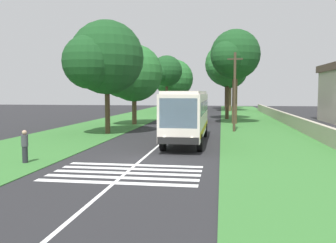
{
  "coord_description": "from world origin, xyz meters",
  "views": [
    {
      "loc": [
        -18.42,
        -4.26,
        3.66
      ],
      "look_at": [
        6.58,
        -0.54,
        1.6
      ],
      "focal_mm": 38.52,
      "sensor_mm": 36.0,
      "label": 1
    }
  ],
  "objects_px": {
    "roadside_tree_right_1": "(227,66)",
    "pedestrian": "(25,146)",
    "roadside_tree_right_0": "(225,69)",
    "roadside_tree_right_2": "(229,72)",
    "roadside_tree_left_0": "(166,72)",
    "roadside_tree_left_3": "(105,60)",
    "coach_bus": "(187,113)",
    "roadside_tree_right_3": "(234,56)",
    "trailing_car_0": "(199,116)",
    "roadside_tree_left_1": "(132,75)",
    "trailing_car_1": "(176,113)",
    "roadside_tree_left_2": "(173,80)",
    "utility_pole": "(235,91)"
  },
  "relations": [
    {
      "from": "roadside_tree_left_0",
      "to": "pedestrian",
      "type": "bearing_deg",
      "value": 179.51
    },
    {
      "from": "roadside_tree_left_3",
      "to": "roadside_tree_right_1",
      "type": "relative_size",
      "value": 0.94
    },
    {
      "from": "roadside_tree_left_0",
      "to": "roadside_tree_right_1",
      "type": "distance_m",
      "value": 16.0
    },
    {
      "from": "roadside_tree_left_2",
      "to": "pedestrian",
      "type": "height_order",
      "value": "roadside_tree_left_2"
    },
    {
      "from": "roadside_tree_right_0",
      "to": "pedestrian",
      "type": "bearing_deg",
      "value": 170.36
    },
    {
      "from": "trailing_car_1",
      "to": "roadside_tree_left_3",
      "type": "distance_m",
      "value": 21.2
    },
    {
      "from": "roadside_tree_right_0",
      "to": "roadside_tree_right_1",
      "type": "relative_size",
      "value": 1.2
    },
    {
      "from": "trailing_car_1",
      "to": "roadside_tree_right_0",
      "type": "distance_m",
      "value": 30.9
    },
    {
      "from": "trailing_car_0",
      "to": "roadside_tree_right_3",
      "type": "distance_m",
      "value": 8.56
    },
    {
      "from": "roadside_tree_left_1",
      "to": "roadside_tree_right_0",
      "type": "height_order",
      "value": "roadside_tree_right_0"
    },
    {
      "from": "roadside_tree_right_1",
      "to": "pedestrian",
      "type": "xyz_separation_m",
      "value": [
        -32.76,
        10.62,
        -6.35
      ]
    },
    {
      "from": "roadside_tree_left_2",
      "to": "pedestrian",
      "type": "bearing_deg",
      "value": 179.45
    },
    {
      "from": "trailing_car_0",
      "to": "roadside_tree_left_0",
      "type": "xyz_separation_m",
      "value": [
        17.28,
        6.85,
        6.51
      ]
    },
    {
      "from": "roadside_tree_left_3",
      "to": "utility_pole",
      "type": "relative_size",
      "value": 1.36
    },
    {
      "from": "roadside_tree_left_0",
      "to": "roadside_tree_left_1",
      "type": "relative_size",
      "value": 1.11
    },
    {
      "from": "roadside_tree_left_3",
      "to": "utility_pole",
      "type": "bearing_deg",
      "value": -73.63
    },
    {
      "from": "roadside_tree_left_2",
      "to": "roadside_tree_left_3",
      "type": "bearing_deg",
      "value": 179.12
    },
    {
      "from": "coach_bus",
      "to": "pedestrian",
      "type": "distance_m",
      "value": 11.79
    },
    {
      "from": "roadside_tree_left_1",
      "to": "roadside_tree_right_0",
      "type": "xyz_separation_m",
      "value": [
        39.82,
        -10.58,
        3.07
      ]
    },
    {
      "from": "utility_pole",
      "to": "roadside_tree_left_2",
      "type": "bearing_deg",
      "value": 16.14
    },
    {
      "from": "roadside_tree_left_0",
      "to": "roadside_tree_left_2",
      "type": "xyz_separation_m",
      "value": [
        8.3,
        -0.13,
        -1.07
      ]
    },
    {
      "from": "trailing_car_1",
      "to": "roadside_tree_right_3",
      "type": "xyz_separation_m",
      "value": [
        -8.13,
        -7.7,
        7.1
      ]
    },
    {
      "from": "roadside_tree_right_0",
      "to": "roadside_tree_right_2",
      "type": "bearing_deg",
      "value": -174.39
    },
    {
      "from": "trailing_car_0",
      "to": "roadside_tree_right_0",
      "type": "distance_m",
      "value": 35.7
    },
    {
      "from": "roadside_tree_right_0",
      "to": "pedestrian",
      "type": "xyz_separation_m",
      "value": [
        -62.4,
        10.59,
        -7.78
      ]
    },
    {
      "from": "roadside_tree_left_3",
      "to": "utility_pole",
      "type": "xyz_separation_m",
      "value": [
        3.3,
        -11.24,
        -2.66
      ]
    },
    {
      "from": "roadside_tree_left_3",
      "to": "roadside_tree_right_0",
      "type": "bearing_deg",
      "value": -12.3
    },
    {
      "from": "coach_bus",
      "to": "roadside_tree_right_3",
      "type": "height_order",
      "value": "roadside_tree_right_3"
    },
    {
      "from": "roadside_tree_right_0",
      "to": "roadside_tree_right_3",
      "type": "xyz_separation_m",
      "value": [
        -37.14,
        -0.72,
        -0.92
      ]
    },
    {
      "from": "trailing_car_1",
      "to": "roadside_tree_left_1",
      "type": "height_order",
      "value": "roadside_tree_left_1"
    },
    {
      "from": "roadside_tree_left_3",
      "to": "roadside_tree_left_1",
      "type": "bearing_deg",
      "value": -0.69
    },
    {
      "from": "roadside_tree_left_2",
      "to": "roadside_tree_left_3",
      "type": "height_order",
      "value": "roadside_tree_left_2"
    },
    {
      "from": "trailing_car_1",
      "to": "coach_bus",
      "type": "bearing_deg",
      "value": -170.93
    },
    {
      "from": "coach_bus",
      "to": "pedestrian",
      "type": "bearing_deg",
      "value": 140.18
    },
    {
      "from": "roadside_tree_left_2",
      "to": "roadside_tree_right_1",
      "type": "distance_m",
      "value": 22.97
    },
    {
      "from": "roadside_tree_right_0",
      "to": "utility_pole",
      "type": "distance_m",
      "value": 46.03
    },
    {
      "from": "trailing_car_0",
      "to": "utility_pole",
      "type": "distance_m",
      "value": 12.21
    },
    {
      "from": "roadside_tree_right_2",
      "to": "utility_pole",
      "type": "relative_size",
      "value": 1.51
    },
    {
      "from": "trailing_car_1",
      "to": "roadside_tree_left_3",
      "type": "relative_size",
      "value": 0.44
    },
    {
      "from": "roadside_tree_right_0",
      "to": "roadside_tree_right_1",
      "type": "height_order",
      "value": "roadside_tree_right_0"
    },
    {
      "from": "trailing_car_1",
      "to": "utility_pole",
      "type": "bearing_deg",
      "value": -155.81
    },
    {
      "from": "roadside_tree_left_1",
      "to": "roadside_tree_right_1",
      "type": "height_order",
      "value": "roadside_tree_right_1"
    },
    {
      "from": "pedestrian",
      "to": "trailing_car_0",
      "type": "bearing_deg",
      "value": -14.61
    },
    {
      "from": "roadside_tree_left_0",
      "to": "roadside_tree_left_3",
      "type": "height_order",
      "value": "roadside_tree_left_0"
    },
    {
      "from": "trailing_car_1",
      "to": "roadside_tree_right_2",
      "type": "relative_size",
      "value": 0.39
    },
    {
      "from": "roadside_tree_right_1",
      "to": "roadside_tree_right_3",
      "type": "bearing_deg",
      "value": -174.71
    },
    {
      "from": "roadside_tree_left_2",
      "to": "roadside_tree_left_3",
      "type": "relative_size",
      "value": 1.02
    },
    {
      "from": "coach_bus",
      "to": "utility_pole",
      "type": "bearing_deg",
      "value": -25.46
    },
    {
      "from": "roadside_tree_left_2",
      "to": "utility_pole",
      "type": "height_order",
      "value": "roadside_tree_left_2"
    },
    {
      "from": "roadside_tree_right_2",
      "to": "roadside_tree_right_3",
      "type": "distance_m",
      "value": 28.92
    }
  ]
}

